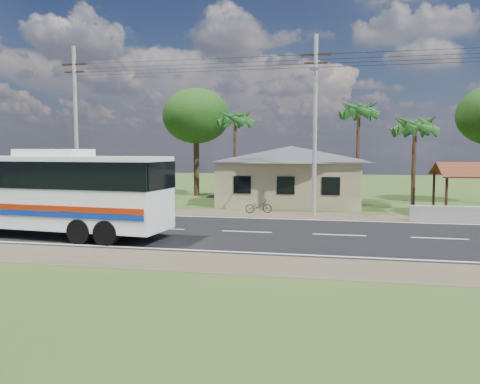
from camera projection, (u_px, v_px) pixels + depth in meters
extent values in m
plane|color=#32491A|center=(247.00, 232.00, 23.19)|extent=(120.00, 120.00, 0.00)
cube|color=black|center=(247.00, 232.00, 23.19)|extent=(120.00, 10.00, 0.02)
cube|color=brown|center=(266.00, 215.00, 29.54)|extent=(120.00, 3.00, 0.01)
cube|color=brown|center=(214.00, 262.00, 16.84)|extent=(120.00, 3.00, 0.01)
cube|color=silver|center=(261.00, 218.00, 27.78)|extent=(120.00, 0.15, 0.01)
cube|color=silver|center=(225.00, 251.00, 18.60)|extent=(120.00, 0.15, 0.01)
cube|color=silver|center=(247.00, 232.00, 23.19)|extent=(120.00, 0.15, 0.01)
cube|color=tan|center=(291.00, 183.00, 35.55)|extent=(10.00, 8.00, 3.20)
cube|color=#4C4F54|center=(291.00, 161.00, 35.40)|extent=(10.60, 8.60, 0.10)
pyramid|color=#4C4F54|center=(292.00, 146.00, 35.30)|extent=(12.40, 10.00, 1.20)
cube|color=black|center=(242.00, 185.00, 32.21)|extent=(1.20, 0.08, 1.20)
cube|color=black|center=(286.00, 185.00, 31.61)|extent=(1.20, 0.08, 1.20)
cube|color=black|center=(331.00, 186.00, 31.02)|extent=(1.20, 0.08, 1.20)
cylinder|color=#392014|center=(446.00, 197.00, 27.50)|extent=(0.16, 0.16, 2.60)
cylinder|color=#392014|center=(434.00, 192.00, 31.02)|extent=(0.16, 0.16, 2.60)
cube|color=maroon|center=(475.00, 169.00, 29.74)|extent=(5.20, 2.28, 0.90)
cube|color=#9E9E99|center=(475.00, 215.00, 26.24)|extent=(7.00, 0.30, 0.90)
cylinder|color=#9E9E99|center=(76.00, 129.00, 31.63)|extent=(0.26, 0.26, 11.00)
cube|color=#392014|center=(74.00, 64.00, 31.25)|extent=(1.80, 0.12, 0.12)
cube|color=#392014|center=(74.00, 72.00, 31.30)|extent=(1.40, 0.10, 0.10)
cylinder|color=#9E9E99|center=(315.00, 127.00, 28.46)|extent=(0.26, 0.26, 11.00)
cube|color=#392014|center=(316.00, 55.00, 28.09)|extent=(1.80, 0.12, 0.12)
cube|color=#392014|center=(316.00, 63.00, 28.13)|extent=(1.40, 0.10, 0.10)
cylinder|color=gray|center=(315.00, 72.00, 27.22)|extent=(0.08, 2.00, 0.08)
cube|color=gray|center=(314.00, 69.00, 26.24)|extent=(0.50, 0.18, 0.12)
cylinder|color=black|center=(189.00, 63.00, 29.69)|extent=(16.00, 0.02, 0.02)
cylinder|color=black|center=(449.00, 53.00, 26.62)|extent=(15.00, 0.02, 0.02)
cylinder|color=#47301E|center=(414.00, 166.00, 31.79)|extent=(0.28, 0.28, 6.00)
cylinder|color=#47301E|center=(358.00, 154.00, 36.81)|extent=(0.28, 0.28, 7.50)
cylinder|color=#47301E|center=(235.00, 157.00, 39.30)|extent=(0.28, 0.28, 7.00)
cylinder|color=#47301E|center=(196.00, 163.00, 42.09)|extent=(0.50, 0.50, 5.95)
ellipsoid|color=#17370F|center=(196.00, 116.00, 41.72)|extent=(6.00, 6.00, 4.92)
cube|color=white|center=(36.00, 191.00, 22.16)|extent=(13.32, 3.94, 3.28)
cube|color=black|center=(35.00, 174.00, 22.08)|extent=(13.38, 4.02, 1.20)
cube|color=#A12409|center=(14.00, 207.00, 20.88)|extent=(12.85, 1.25, 0.24)
cube|color=navy|center=(15.00, 213.00, 20.91)|extent=(12.85, 1.25, 0.24)
cube|color=white|center=(54.00, 153.00, 21.68)|extent=(3.43, 2.05, 0.33)
cylinder|color=black|center=(80.00, 232.00, 20.15)|extent=(1.12, 0.48, 1.09)
cylinder|color=black|center=(112.00, 223.00, 22.55)|extent=(1.12, 0.48, 1.09)
cylinder|color=black|center=(106.00, 233.00, 19.77)|extent=(1.12, 0.48, 1.09)
cylinder|color=black|center=(136.00, 224.00, 22.17)|extent=(1.12, 0.48, 1.09)
imported|color=black|center=(259.00, 206.00, 30.30)|extent=(1.81, 1.07, 0.90)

